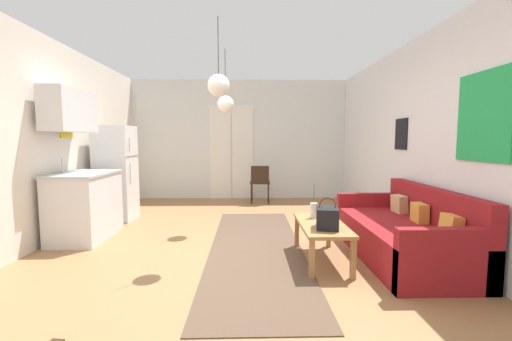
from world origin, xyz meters
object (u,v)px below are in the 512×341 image
at_px(couch, 406,235).
at_px(coffee_table, 322,228).
at_px(accent_chair, 260,181).
at_px(pendant_lamp_far, 225,104).
at_px(pendant_lamp_near, 219,85).
at_px(bamboo_vase, 314,210).
at_px(handbag, 327,218).
at_px(refrigerator, 116,173).

relative_size(couch, coffee_table, 1.85).
xyz_separation_m(accent_chair, pendant_lamp_far, (-0.59, -1.90, 1.42)).
bearing_deg(pendant_lamp_near, accent_chair, 79.68).
bearing_deg(accent_chair, coffee_table, 102.04).
distance_m(bamboo_vase, handbag, 0.46).
relative_size(couch, handbag, 5.96).
bearing_deg(refrigerator, accent_chair, 29.25).
bearing_deg(handbag, coffee_table, 91.56).
bearing_deg(bamboo_vase, pendant_lamp_near, -177.30).
relative_size(couch, pendant_lamp_near, 2.23).
height_order(couch, pendant_lamp_far, pendant_lamp_far).
relative_size(refrigerator, accent_chair, 1.96).
xyz_separation_m(couch, coffee_table, (-1.00, -0.09, 0.11)).
bearing_deg(couch, accent_chair, 115.31).
xyz_separation_m(coffee_table, bamboo_vase, (-0.04, 0.24, 0.15)).
height_order(accent_chair, pendant_lamp_far, pendant_lamp_far).
distance_m(coffee_table, pendant_lamp_near, 1.96).
bearing_deg(pendant_lamp_near, coffee_table, -9.45).
bearing_deg(coffee_table, handbag, -88.44).
distance_m(couch, coffee_table, 1.01).
distance_m(refrigerator, accent_chair, 2.86).
distance_m(refrigerator, pendant_lamp_far, 2.24).
xyz_separation_m(coffee_table, accent_chair, (-0.56, 3.38, 0.09)).
xyz_separation_m(accent_chair, pendant_lamp_near, (-0.58, -3.19, 1.48)).
height_order(handbag, refrigerator, refrigerator).
xyz_separation_m(handbag, refrigerator, (-3.04, 2.22, 0.25)).
bearing_deg(bamboo_vase, coffee_table, -80.30).
bearing_deg(coffee_table, accent_chair, 99.40).
distance_m(couch, pendant_lamp_far, 3.04).
height_order(handbag, pendant_lamp_far, pendant_lamp_far).
bearing_deg(couch, bamboo_vase, 171.48).
relative_size(accent_chair, pendant_lamp_far, 0.86).
relative_size(accent_chair, pendant_lamp_near, 0.93).
bearing_deg(pendant_lamp_far, coffee_table, -52.15).
relative_size(bamboo_vase, pendant_lamp_far, 0.42).
distance_m(accent_chair, pendant_lamp_far, 2.44).
distance_m(couch, refrigerator, 4.50).
relative_size(pendant_lamp_near, pendant_lamp_far, 0.93).
xyz_separation_m(couch, handbag, (-0.99, -0.30, 0.28)).
bearing_deg(pendant_lamp_near, handbag, -19.60).
bearing_deg(bamboo_vase, pendant_lamp_far, 131.83).
bearing_deg(accent_chair, pendant_lamp_far, 75.29).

